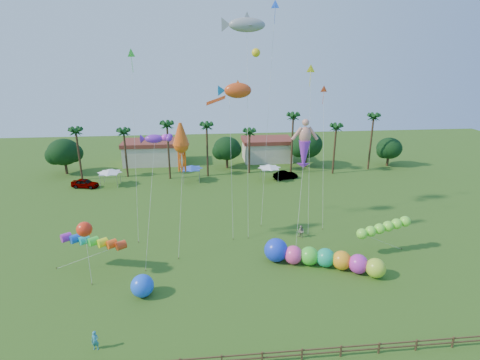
{
  "coord_description": "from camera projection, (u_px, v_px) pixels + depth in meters",
  "views": [
    {
      "loc": [
        -3.91,
        -27.74,
        21.66
      ],
      "look_at": [
        0.0,
        10.0,
        9.0
      ],
      "focal_mm": 28.0,
      "sensor_mm": 36.0,
      "label": 1
    }
  ],
  "objects": [
    {
      "name": "caterpillar_inflatable",
      "position": [
        318.0,
        257.0,
        40.09
      ],
      "size": [
        12.26,
        6.96,
        2.61
      ],
      "rotation": [
        0.0,
        0.0,
        -0.4
      ],
      "color": "#FF4399",
      "rests_on": "ground"
    },
    {
      "name": "fence",
      "position": [
        262.0,
        356.0,
        27.55
      ],
      "size": [
        36.12,
        0.12,
        1.0
      ],
      "color": "brown",
      "rests_on": "ground"
    },
    {
      "name": "buildings_row",
      "position": [
        206.0,
        153.0,
        79.65
      ],
      "size": [
        35.0,
        7.0,
        4.0
      ],
      "color": "beige",
      "rests_on": "ground"
    },
    {
      "name": "fish_kite",
      "position": [
        238.0,
        90.0,
        44.72
      ],
      "size": [
        5.11,
        5.44,
        18.71
      ],
      "color": "#D54617",
      "rests_on": "ground"
    },
    {
      "name": "ground",
      "position": [
        252.0,
        311.0,
        33.41
      ],
      "size": [
        160.0,
        160.0,
        0.0
      ],
      "primitive_type": "plane",
      "color": "#285116",
      "rests_on": "ground"
    },
    {
      "name": "car_a",
      "position": [
        85.0,
        183.0,
        64.28
      ],
      "size": [
        4.89,
        2.91,
        1.56
      ],
      "primitive_type": "imported",
      "rotation": [
        0.0,
        0.0,
        1.32
      ],
      "color": "#4C4C54",
      "rests_on": "ground"
    },
    {
      "name": "delta_kite_red",
      "position": [
        324.0,
        93.0,
        47.29
      ],
      "size": [
        1.12,
        4.26,
        18.1
      ],
      "color": "#EB471A",
      "rests_on": "ground"
    },
    {
      "name": "lobster_kite",
      "position": [
        154.0,
        139.0,
        39.79
      ],
      "size": [
        3.65,
        5.76,
        13.9
      ],
      "color": "purple",
      "rests_on": "ground"
    },
    {
      "name": "orange_ball_kite",
      "position": [
        84.0,
        229.0,
        36.29
      ],
      "size": [
        1.94,
        1.99,
        6.38
      ],
      "color": "#FF3014",
      "rests_on": "ground"
    },
    {
      "name": "green_worm",
      "position": [
        362.0,
        234.0,
        41.77
      ],
      "size": [
        8.85,
        2.85,
        3.45
      ],
      "color": "#78FA37",
      "rests_on": "ground"
    },
    {
      "name": "shark_kite",
      "position": [
        247.0,
        25.0,
        44.49
      ],
      "size": [
        6.12,
        7.72,
        26.17
      ],
      "color": "gray",
      "rests_on": "ground"
    },
    {
      "name": "merman_kite",
      "position": [
        304.0,
        147.0,
        43.38
      ],
      "size": [
        2.93,
        5.38,
        14.33
      ],
      "color": "tan",
      "rests_on": "ground"
    },
    {
      "name": "spectator_b",
      "position": [
        301.0,
        232.0,
        46.55
      ],
      "size": [
        0.94,
        0.99,
        1.61
      ],
      "primitive_type": "imported",
      "rotation": [
        0.0,
        0.0,
        -0.97
      ],
      "color": "gray",
      "rests_on": "ground"
    },
    {
      "name": "delta_kite_green",
      "position": [
        131.0,
        58.0,
        42.49
      ],
      "size": [
        1.02,
        4.52,
        22.44
      ],
      "color": "#42EE38",
      "rests_on": "ground"
    },
    {
      "name": "squid_kite",
      "position": [
        181.0,
        146.0,
        42.2
      ],
      "size": [
        2.34,
        5.46,
        14.69
      ],
      "color": "#DF5412",
      "rests_on": "ground"
    },
    {
      "name": "car_b",
      "position": [
        285.0,
        175.0,
        68.83
      ],
      "size": [
        4.69,
        2.68,
        1.46
      ],
      "primitive_type": "imported",
      "rotation": [
        0.0,
        0.0,
        1.84
      ],
      "color": "#4C4C54",
      "rests_on": "ground"
    },
    {
      "name": "delta_kite_yellow",
      "position": [
        311.0,
        73.0,
        43.98
      ],
      "size": [
        1.24,
        3.33,
        20.7
      ],
      "color": "#FFF41A",
      "rests_on": "ground"
    },
    {
      "name": "rainbow_tube",
      "position": [
        104.0,
        246.0,
        38.57
      ],
      "size": [
        8.79,
        3.78,
        3.44
      ],
      "color": "red",
      "rests_on": "ground"
    },
    {
      "name": "tent_row",
      "position": [
        191.0,
        168.0,
        66.23
      ],
      "size": [
        31.0,
        4.0,
        0.6
      ],
      "color": "white",
      "rests_on": "ground"
    },
    {
      "name": "spectator_a",
      "position": [
        95.0,
        341.0,
        28.78
      ],
      "size": [
        0.64,
        0.47,
        1.61
      ],
      "primitive_type": "imported",
      "rotation": [
        0.0,
        0.0,
        -0.15
      ],
      "color": "teal",
      "rests_on": "ground"
    },
    {
      "name": "blue_ball",
      "position": [
        142.0,
        286.0,
        35.17
      ],
      "size": [
        2.16,
        2.16,
        2.16
      ],
      "primitive_type": "sphere",
      "color": "#1C5AFE",
      "rests_on": "ground"
    },
    {
      "name": "tree_line",
      "position": [
        240.0,
        148.0,
        73.91
      ],
      "size": [
        69.46,
        8.91,
        11.0
      ],
      "color": "#3A2819",
      "rests_on": "ground"
    },
    {
      "name": "delta_kite_blue",
      "position": [
        275.0,
        11.0,
        44.87
      ],
      "size": [
        2.39,
        3.91,
        27.97
      ],
      "color": "blue",
      "rests_on": "ground"
    }
  ]
}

